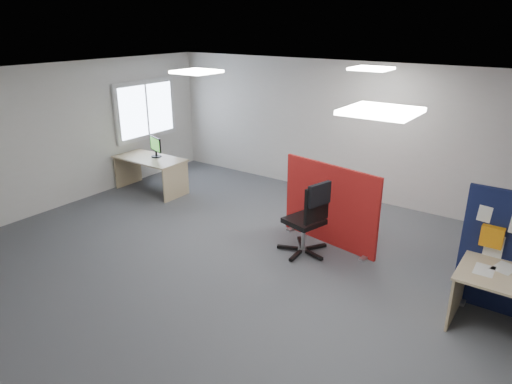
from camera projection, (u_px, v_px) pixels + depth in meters
The scene contains 11 objects.
floor at pixel (258, 267), 6.72m from camera, with size 9.00×9.00×0.00m, color #4D4F54.
ceiling at pixel (258, 80), 5.77m from camera, with size 9.00×7.00×0.02m, color white.
wall_back at pixel (361, 133), 8.92m from camera, with size 9.00×0.02×2.70m, color silver.
wall_front at pixel (1, 300), 3.57m from camera, with size 9.00×0.02×2.70m, color silver.
wall_left at pixel (65, 136), 8.68m from camera, with size 0.02×7.00×2.70m, color silver.
window at pixel (146, 110), 10.10m from camera, with size 0.06×1.70×1.30m.
ceiling_lights at pixel (307, 79), 6.11m from camera, with size 4.10×4.10×0.04m.
red_divider at pixel (330, 206), 7.23m from camera, with size 1.75×0.36×1.33m.
second_desk at pixel (152, 166), 9.56m from camera, with size 1.52×0.76×0.73m.
monitor_second at pixel (156, 146), 9.45m from camera, with size 0.45×0.21×0.42m.
office_chair at pixel (310, 215), 6.83m from camera, with size 0.79×0.77×1.19m.
Camera 1 is at (3.39, -4.83, 3.40)m, focal length 32.00 mm.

